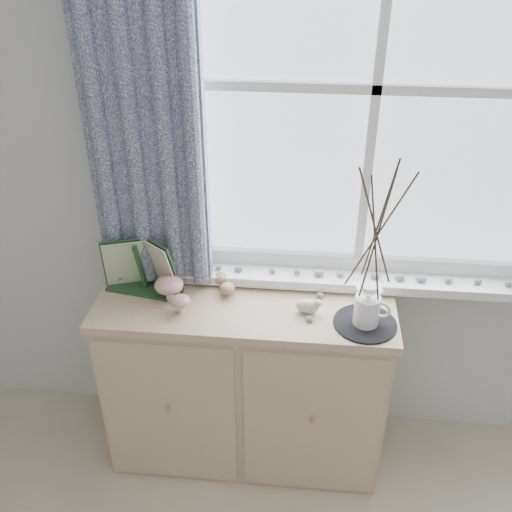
# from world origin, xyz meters

# --- Properties ---
(sideboard) EXTENTS (1.20, 0.45, 0.85)m
(sideboard) POSITION_xyz_m (-0.15, 1.75, 0.43)
(sideboard) COLOR beige
(sideboard) RESTS_ON ground
(botanical_book) EXTENTS (0.37, 0.19, 0.25)m
(botanical_book) POSITION_xyz_m (-0.57, 1.76, 0.97)
(botanical_book) COLOR #204325
(botanical_book) RESTS_ON sideboard
(toadstool_cluster) EXTENTS (0.16, 0.17, 0.11)m
(toadstool_cluster) POSITION_xyz_m (-0.43, 1.72, 0.92)
(toadstool_cluster) COLOR silver
(toadstool_cluster) RESTS_ON sideboard
(wooden_eggs) EXTENTS (0.10, 0.12, 0.08)m
(wooden_eggs) POSITION_xyz_m (-0.25, 1.83, 0.88)
(wooden_eggs) COLOR tan
(wooden_eggs) RESTS_ON sideboard
(songbird_figurine) EXTENTS (0.13, 0.07, 0.06)m
(songbird_figurine) POSITION_xyz_m (0.10, 1.71, 0.88)
(songbird_figurine) COLOR silver
(songbird_figurine) RESTS_ON sideboard
(crocheted_doily) EXTENTS (0.24, 0.24, 0.01)m
(crocheted_doily) POSITION_xyz_m (0.32, 1.66, 0.85)
(crocheted_doily) COLOR black
(crocheted_doily) RESTS_ON sideboard
(twig_pitcher) EXTENTS (0.32, 0.32, 0.73)m
(twig_pitcher) POSITION_xyz_m (0.32, 1.66, 1.27)
(twig_pitcher) COLOR white
(twig_pitcher) RESTS_ON crocheted_doily
(sideboard_pebbles) EXTENTS (0.25, 0.19, 0.02)m
(sideboard_pebbles) POSITION_xyz_m (0.20, 1.71, 0.86)
(sideboard_pebbles) COLOR gray
(sideboard_pebbles) RESTS_ON sideboard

